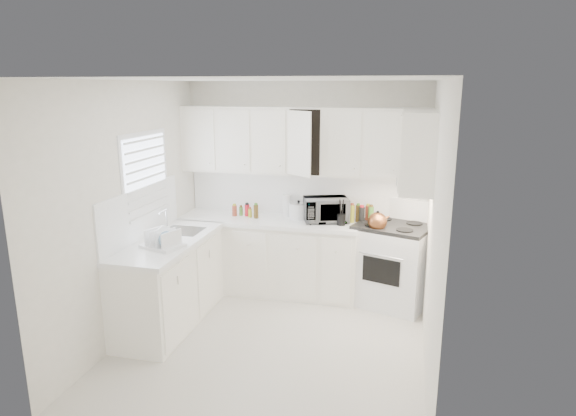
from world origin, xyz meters
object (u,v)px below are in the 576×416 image
(rice_cooker, at_px, (298,209))
(tea_kettle, at_px, (377,220))
(dish_rack, at_px, (162,237))
(microwave, at_px, (326,207))
(utensil_crock, at_px, (341,212))
(stove, at_px, (392,254))

(rice_cooker, bearing_deg, tea_kettle, -11.74)
(rice_cooker, height_order, dish_rack, rice_cooker)
(microwave, relative_size, utensil_crock, 1.62)
(tea_kettle, distance_m, microwave, 0.67)
(stove, distance_m, rice_cooker, 1.24)
(utensil_crock, distance_m, dish_rack, 2.07)
(microwave, xyz_separation_m, utensil_crock, (0.20, -0.13, -0.02))
(stove, height_order, dish_rack, stove)
(stove, height_order, rice_cooker, stove)
(tea_kettle, distance_m, dish_rack, 2.37)
(microwave, xyz_separation_m, rice_cooker, (-0.35, 0.05, -0.06))
(tea_kettle, height_order, utensil_crock, utensil_crock)
(stove, relative_size, utensil_crock, 3.91)
(tea_kettle, relative_size, rice_cooker, 1.18)
(utensil_crock, bearing_deg, stove, 4.81)
(rice_cooker, bearing_deg, stove, -1.67)
(rice_cooker, height_order, utensil_crock, utensil_crock)
(tea_kettle, bearing_deg, stove, 18.68)
(utensil_crock, bearing_deg, rice_cooker, 162.48)
(stove, bearing_deg, tea_kettle, -119.99)
(microwave, relative_size, rice_cooker, 2.27)
(rice_cooker, relative_size, utensil_crock, 0.71)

